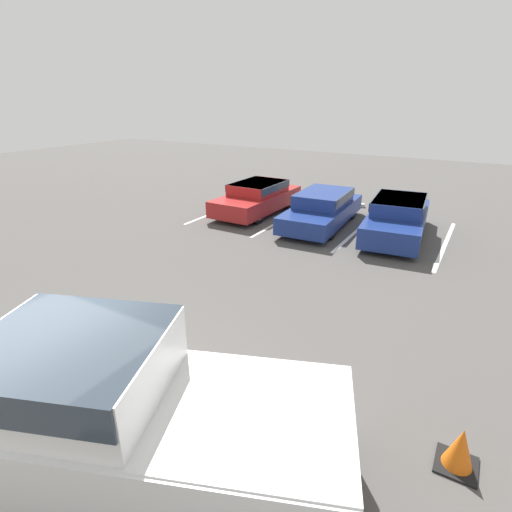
% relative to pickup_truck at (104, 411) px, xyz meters
% --- Properties ---
extents(ground_plane, '(60.00, 60.00, 0.00)m').
position_rel_pickup_truck_xyz_m(ground_plane, '(-1.31, 0.00, -0.94)').
color(ground_plane, '#4C4947').
extents(stall_stripe_a, '(0.12, 5.04, 0.01)m').
position_rel_pickup_truck_xyz_m(stall_stripe_a, '(-5.88, 10.90, -0.94)').
color(stall_stripe_a, white).
rests_on(stall_stripe_a, ground_plane).
extents(stall_stripe_b, '(0.12, 5.04, 0.01)m').
position_rel_pickup_truck_xyz_m(stall_stripe_b, '(-3.08, 10.90, -0.94)').
color(stall_stripe_b, white).
rests_on(stall_stripe_b, ground_plane).
extents(stall_stripe_c, '(0.12, 5.04, 0.01)m').
position_rel_pickup_truck_xyz_m(stall_stripe_c, '(-0.28, 10.90, -0.94)').
color(stall_stripe_c, white).
rests_on(stall_stripe_c, ground_plane).
extents(stall_stripe_d, '(0.12, 5.04, 0.01)m').
position_rel_pickup_truck_xyz_m(stall_stripe_d, '(2.52, 10.90, -0.94)').
color(stall_stripe_d, white).
rests_on(stall_stripe_d, ground_plane).
extents(pickup_truck, '(5.96, 3.82, 1.90)m').
position_rel_pickup_truck_xyz_m(pickup_truck, '(0.00, 0.00, 0.00)').
color(pickup_truck, white).
rests_on(pickup_truck, ground_plane).
extents(parked_sedan_a, '(1.83, 4.30, 1.21)m').
position_rel_pickup_truck_xyz_m(parked_sedan_a, '(-4.40, 11.10, -0.30)').
color(parked_sedan_a, maroon).
rests_on(parked_sedan_a, ground_plane).
extents(parked_sedan_b, '(1.95, 4.62, 1.20)m').
position_rel_pickup_truck_xyz_m(parked_sedan_b, '(-1.58, 10.85, -0.29)').
color(parked_sedan_b, navy).
rests_on(parked_sedan_b, ground_plane).
extents(parked_sedan_c, '(2.13, 4.64, 1.27)m').
position_rel_pickup_truck_xyz_m(parked_sedan_c, '(0.98, 10.93, -0.27)').
color(parked_sedan_c, navy).
rests_on(parked_sedan_c, ground_plane).
extents(traffic_cone, '(0.50, 0.50, 0.58)m').
position_rel_pickup_truck_xyz_m(traffic_cone, '(3.64, 2.22, -0.67)').
color(traffic_cone, black).
rests_on(traffic_cone, ground_plane).
extents(wheel_stop_curb, '(1.93, 0.20, 0.14)m').
position_rel_pickup_truck_xyz_m(wheel_stop_curb, '(-1.91, 14.04, -0.87)').
color(wheel_stop_curb, '#B7B2A8').
rests_on(wheel_stop_curb, ground_plane).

